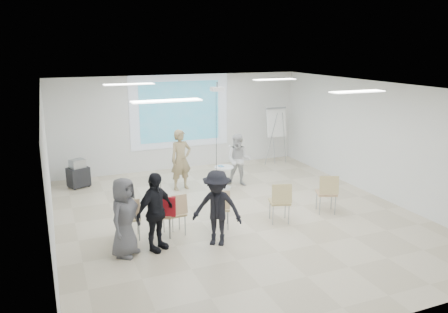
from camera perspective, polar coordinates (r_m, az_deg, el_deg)
name	(u,v)px	position (r m, az deg, el deg)	size (l,w,h in m)	color
floor	(237,218)	(10.36, 1.69, -8.00)	(8.00, 9.00, 0.10)	beige
ceiling	(238,85)	(9.62, 1.83, 9.33)	(8.00, 9.00, 0.10)	white
wall_back	(180,122)	(14.07, -5.81, 4.50)	(8.00, 0.10, 3.00)	silver
wall_left	(45,173)	(9.08, -22.33, -2.03)	(0.10, 9.00, 3.00)	silver
wall_right	(379,140)	(12.07, 19.63, 2.08)	(0.10, 9.00, 3.00)	silver
projection_halo	(180,111)	(13.95, -5.77, 5.87)	(3.20, 0.01, 2.30)	silver
projection_image	(180,112)	(13.94, -5.75, 5.86)	(2.60, 0.01, 1.90)	teal
pedestal_table	(224,176)	(12.12, -0.01, -2.57)	(0.58, 0.58, 0.65)	silver
player_left	(181,156)	(11.99, -5.66, 0.08)	(0.69, 0.47, 1.90)	#97845D
player_right	(239,157)	(12.29, 1.94, -0.11)	(0.79, 0.63, 1.64)	silver
controller_left	(184,143)	(12.20, -5.22, 1.80)	(0.04, 0.13, 0.04)	white
controller_right	(229,146)	(12.38, 0.72, 1.36)	(0.04, 0.12, 0.04)	white
chair_far_left	(129,215)	(9.13, -12.26, -7.52)	(0.47, 0.50, 0.91)	tan
chair_left_mid	(162,212)	(9.15, -8.10, -7.21)	(0.59, 0.60, 0.93)	tan
chair_left_inner	(175,211)	(9.19, -6.38, -7.09)	(0.46, 0.49, 0.92)	tan
chair_center	(220,205)	(9.47, -0.53, -6.40)	(0.55, 0.57, 0.90)	tan
chair_right_inner	(280,199)	(9.83, 7.38, -5.57)	(0.56, 0.59, 0.95)	tan
chair_right_far	(327,191)	(10.59, 13.35, -4.36)	(0.59, 0.61, 0.96)	tan
red_jacket	(165,207)	(8.96, -7.70, -6.50)	(0.43, 0.10, 0.41)	maroon
laptop	(174,212)	(9.30, -6.58, -7.17)	(0.34, 0.25, 0.03)	black
audience_left	(155,206)	(8.50, -9.00, -6.46)	(1.04, 0.63, 1.80)	black
audience_mid	(217,203)	(8.64, -0.91, -6.11)	(1.13, 0.62, 1.75)	black
audience_outer	(124,213)	(8.41, -12.91, -7.16)	(0.84, 0.55, 1.72)	#59595E
flipchart_easel	(276,123)	(14.50, 6.85, 4.42)	(0.83, 0.62, 1.92)	#93979B
av_cart	(78,174)	(12.92, -18.50, -2.23)	(0.66, 0.60, 0.80)	black
ceiling_projector	(217,94)	(11.07, -0.89, 8.11)	(0.30, 0.25, 3.00)	white
fluor_panel_nw	(129,84)	(10.96, -12.30, 9.21)	(1.20, 0.30, 0.02)	white
fluor_panel_ne	(275,79)	(12.30, 6.62, 9.97)	(1.20, 0.30, 0.02)	white
fluor_panel_sw	(167,101)	(7.56, -7.51, 7.22)	(1.20, 0.30, 0.02)	white
fluor_panel_se	(357,92)	(9.40, 17.01, 8.11)	(1.20, 0.30, 0.02)	white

